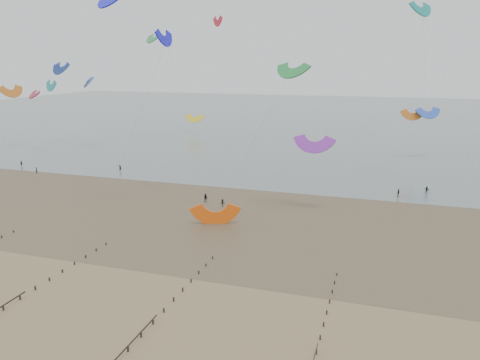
# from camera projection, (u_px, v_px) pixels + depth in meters

# --- Properties ---
(ground) EXTENTS (500.00, 500.00, 0.00)m
(ground) POSITION_uv_depth(u_px,v_px,m) (149.00, 292.00, 58.64)
(ground) COLOR brown
(ground) RESTS_ON ground
(sea_and_shore) EXTENTS (500.00, 665.00, 0.03)m
(sea_and_shore) POSITION_uv_depth(u_px,v_px,m) (215.00, 209.00, 91.61)
(sea_and_shore) COLOR #475654
(sea_and_shore) RESTS_ON ground
(kitesurfer_lead) EXTENTS (0.71, 0.68, 1.63)m
(kitesurfer_lead) POSITION_uv_depth(u_px,v_px,m) (37.00, 170.00, 120.41)
(kitesurfer_lead) COLOR black
(kitesurfer_lead) RESTS_ON ground
(kitesurfers) EXTENTS (128.66, 23.82, 1.81)m
(kitesurfers) POSITION_uv_depth(u_px,v_px,m) (318.00, 195.00, 98.41)
(kitesurfers) COLOR black
(kitesurfers) RESTS_ON ground
(grounded_kite) EXTENTS (9.11, 8.15, 4.13)m
(grounded_kite) POSITION_uv_depth(u_px,v_px,m) (215.00, 224.00, 83.30)
(grounded_kite) COLOR #FF5D10
(grounded_kite) RESTS_ON ground
(kites_airborne) EXTENTS (244.93, 120.74, 43.06)m
(kites_airborne) POSITION_uv_depth(u_px,v_px,m) (273.00, 81.00, 136.08)
(kites_airborne) COLOR orange
(kites_airborne) RESTS_ON ground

